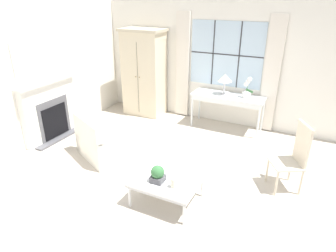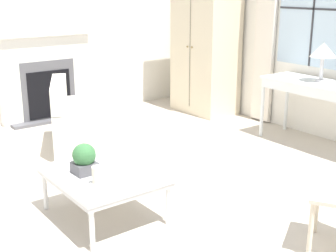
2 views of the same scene
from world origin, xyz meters
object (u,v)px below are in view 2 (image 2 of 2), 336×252
Objects in this scene: armoire at (205,43)px; armchair_upholstered at (90,126)px; coffee_table at (104,177)px; fireplace at (45,71)px; console_table at (326,90)px; pillar_candle at (98,176)px; potted_plant_small at (84,159)px; table_lamp at (323,51)px.

armoire reaches higher than armchair_upholstered.
armchair_upholstered is at bearing 155.81° from coffee_table.
console_table is at bearing 34.18° from fireplace.
coffee_table is at bearing -24.19° from armchair_upholstered.
armoire is 3.68m from coffee_table.
coffee_table is at bearing 140.82° from pillar_candle.
coffee_table is 3.80× the size of potted_plant_small.
table_lamp reaches higher than console_table.
pillar_candle is (3.29, -0.97, -0.24)m from fireplace.
table_lamp is (2.01, 0.04, 0.09)m from armoire.
table_lamp reaches higher than armchair_upholstered.
pillar_candle is (1.81, -0.88, 0.20)m from armchair_upholstered.
pillar_candle is (2.29, -3.08, -0.58)m from armoire.
fireplace is at bearing 165.18° from coffee_table.
table_lamp is 1.81× the size of potted_plant_small.
pillar_candle is (0.28, -3.12, -0.68)m from table_lamp.
table_lamp is 0.48× the size of coffee_table.
fireplace is 2.36m from armoire.
potted_plant_small is (2.03, -3.06, -0.53)m from armoire.
pillar_candle is at bearing -16.44° from fireplace.
table_lamp reaches higher than potted_plant_small.
coffee_table is 6.08× the size of pillar_candle.
console_table is 3.44× the size of table_lamp.
armchair_upholstered reaches higher than coffee_table.
table_lamp reaches higher than coffee_table.
fireplace is 3.44m from pillar_candle.
console_table is (3.12, 2.12, -0.00)m from fireplace.
armchair_upholstered is 5.08× the size of potted_plant_small.
armchair_upholstered is 1.78m from coffee_table.
potted_plant_small is (3.03, -0.95, -0.18)m from fireplace.
armchair_upholstered is at bearing -126.46° from console_table.
fireplace is at bearing 162.65° from potted_plant_small.
potted_plant_small is at bearing -91.70° from console_table.
coffee_table is (-0.01, -2.94, -0.34)m from console_table.
armchair_upholstered is at bearing 154.08° from pillar_candle.
armchair_upholstered is at bearing -3.58° from fireplace.
fireplace is 2.14× the size of coffee_table.
coffee_table is (3.11, -0.82, -0.35)m from fireplace.
pillar_candle is (0.18, -0.15, 0.11)m from coffee_table.
console_table is (2.12, 0.01, -0.35)m from armoire.
potted_plant_small is (-0.09, -3.07, -0.18)m from console_table.
console_table is at bearing 53.54° from armchair_upholstered.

